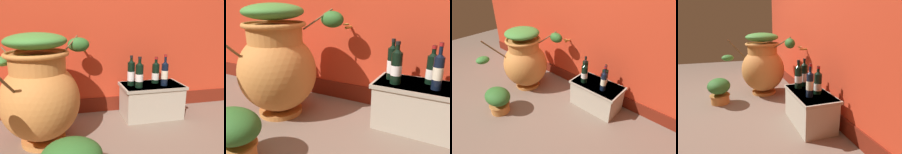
# 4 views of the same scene
# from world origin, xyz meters

# --- Properties ---
(terracotta_urn) EXTENTS (0.82, 0.97, 0.93)m
(terracotta_urn) POSITION_xyz_m (-0.56, 0.56, 0.45)
(terracotta_urn) COLOR #CC7F3D
(terracotta_urn) RESTS_ON ground_plane
(stone_ledge) EXTENTS (0.65, 0.37, 0.36)m
(stone_ledge) POSITION_xyz_m (0.53, 0.85, 0.19)
(stone_ledge) COLOR #B2A893
(stone_ledge) RESTS_ON ground_plane
(wine_bottle_left) EXTENTS (0.07, 0.07, 0.32)m
(wine_bottle_left) POSITION_xyz_m (0.65, 0.79, 0.49)
(wine_bottle_left) COLOR black
(wine_bottle_left) RESTS_ON stone_ledge
(wine_bottle_middle) EXTENTS (0.08, 0.08, 0.31)m
(wine_bottle_middle) POSITION_xyz_m (0.37, 0.78, 0.49)
(wine_bottle_middle) COLOR black
(wine_bottle_middle) RESTS_ON stone_ledge
(wine_bottle_right) EXTENTS (0.08, 0.08, 0.28)m
(wine_bottle_right) POSITION_xyz_m (0.60, 0.90, 0.48)
(wine_bottle_right) COLOR black
(wine_bottle_right) RESTS_ON stone_ledge
(wine_bottle_back) EXTENTS (0.08, 0.08, 0.31)m
(wine_bottle_back) POSITION_xyz_m (0.31, 0.88, 0.49)
(wine_bottle_back) COLOR black
(wine_bottle_back) RESTS_ON stone_ledge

